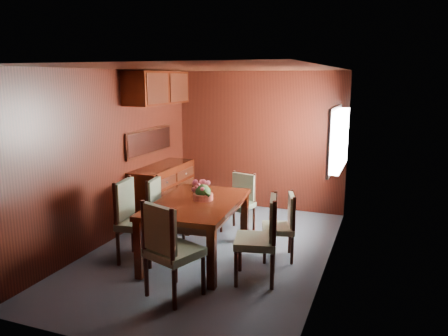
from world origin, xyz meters
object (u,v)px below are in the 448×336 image
at_px(sideboard, 163,193).
at_px(chair_left_near, 134,216).
at_px(dining_table, 197,209).
at_px(flower_centerpiece, 203,190).
at_px(chair_right_near, 263,234).
at_px(chair_head, 168,245).

height_order(sideboard, chair_left_near, chair_left_near).
xyz_separation_m(dining_table, flower_centerpiece, (0.04, 0.09, 0.24)).
bearing_deg(flower_centerpiece, chair_right_near, -24.51).
height_order(chair_right_near, chair_head, chair_head).
height_order(chair_left_near, flower_centerpiece, chair_left_near).
height_order(sideboard, chair_right_near, chair_right_near).
xyz_separation_m(chair_right_near, chair_head, (-0.80, -0.75, 0.03)).
bearing_deg(chair_right_near, sideboard, 40.72).
bearing_deg(flower_centerpiece, chair_head, -84.53).
bearing_deg(chair_right_near, chair_left_near, 77.20).
xyz_separation_m(sideboard, chair_head, (1.32, -2.30, 0.14)).
bearing_deg(chair_right_near, dining_table, 58.39).
xyz_separation_m(chair_head, flower_centerpiece, (-0.11, 1.16, 0.30)).
height_order(sideboard, flower_centerpiece, flower_centerpiece).
bearing_deg(flower_centerpiece, sideboard, 136.64).
relative_size(chair_left_near, flower_centerpiece, 3.79).
xyz_separation_m(sideboard, chair_left_near, (0.44, -1.56, 0.13)).
relative_size(chair_head, flower_centerpiece, 3.83).
distance_m(sideboard, flower_centerpiece, 1.72).
distance_m(sideboard, chair_right_near, 2.63).
relative_size(sideboard, chair_right_near, 1.39).
xyz_separation_m(sideboard, chair_right_near, (2.12, -1.56, 0.11)).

